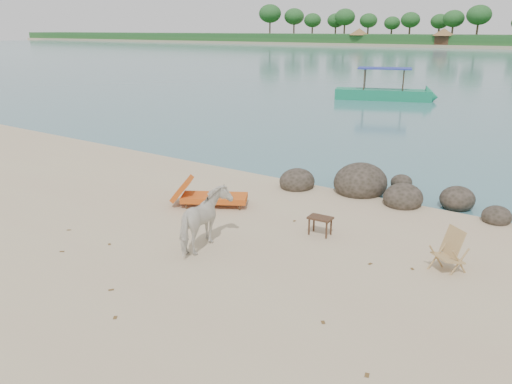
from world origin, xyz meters
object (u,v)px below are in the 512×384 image
side_table (320,227)px  boat_near (384,73)px  boulders (373,188)px  lounge_chair (214,195)px  deck_chair (448,253)px  cow (205,222)px

side_table → boat_near: (-7.61, 23.26, 1.49)m
side_table → boulders: bearing=89.3°
lounge_chair → boulders: bearing=16.6°
boulders → lounge_chair: boulders is taller
side_table → deck_chair: deck_chair is taller
cow → side_table: cow is taller
cow → deck_chair: cow is taller
side_table → lounge_chair: size_ratio=0.25×
cow → boat_near: size_ratio=0.21×
lounge_chair → deck_chair: deck_chair is taller
boulders → cow: cow is taller
lounge_chair → boat_near: (-4.37, 23.11, 1.38)m
cow → deck_chair: size_ratio=1.86×
side_table → deck_chair: bearing=-7.0°
side_table → boat_near: 24.52m
lounge_chair → deck_chair: (6.10, -0.34, 0.08)m
boulders → boat_near: (-7.44, 19.79, 1.50)m
cow → lounge_chair: (-1.58, 2.21, -0.31)m
cow → side_table: size_ratio=2.83×
boulders → side_table: size_ratio=11.77×
deck_chair → boat_near: bearing=151.9°
boulders → lounge_chair: 4.52m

